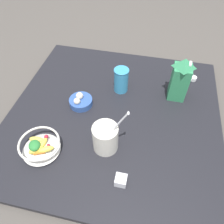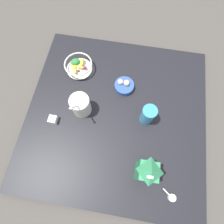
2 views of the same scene
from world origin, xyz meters
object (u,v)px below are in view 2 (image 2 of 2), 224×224
(fruit_bowl, at_px, (78,66))
(spice_jar, at_px, (53,120))
(drinking_cup, at_px, (148,114))
(garlic_bowl, at_px, (124,86))
(yogurt_tub, at_px, (81,105))
(milk_carton, at_px, (147,171))

(fruit_bowl, bearing_deg, spice_jar, -100.25)
(fruit_bowl, relative_size, drinking_cup, 1.27)
(drinking_cup, height_order, garlic_bowl, drinking_cup)
(yogurt_tub, height_order, spice_jar, yogurt_tub)
(fruit_bowl, distance_m, spice_jar, 0.39)
(yogurt_tub, xyz_separation_m, spice_jar, (-0.16, -0.10, -0.06))
(garlic_bowl, bearing_deg, yogurt_tub, -139.77)
(milk_carton, bearing_deg, drinking_cup, 92.75)
(milk_carton, height_order, garlic_bowl, milk_carton)
(fruit_bowl, bearing_deg, yogurt_tub, -72.80)
(milk_carton, distance_m, drinking_cup, 0.32)
(fruit_bowl, xyz_separation_m, garlic_bowl, (0.32, -0.09, -0.02))
(drinking_cup, bearing_deg, milk_carton, -87.25)
(spice_jar, bearing_deg, fruit_bowl, 79.75)
(fruit_bowl, relative_size, spice_jar, 3.88)
(garlic_bowl, bearing_deg, drinking_cup, -48.99)
(yogurt_tub, height_order, drinking_cup, yogurt_tub)
(milk_carton, distance_m, yogurt_tub, 0.52)
(drinking_cup, bearing_deg, spice_jar, -168.70)
(fruit_bowl, xyz_separation_m, spice_jar, (-0.07, -0.39, -0.02))
(spice_jar, bearing_deg, garlic_bowl, 37.50)
(drinking_cup, distance_m, spice_jar, 0.57)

